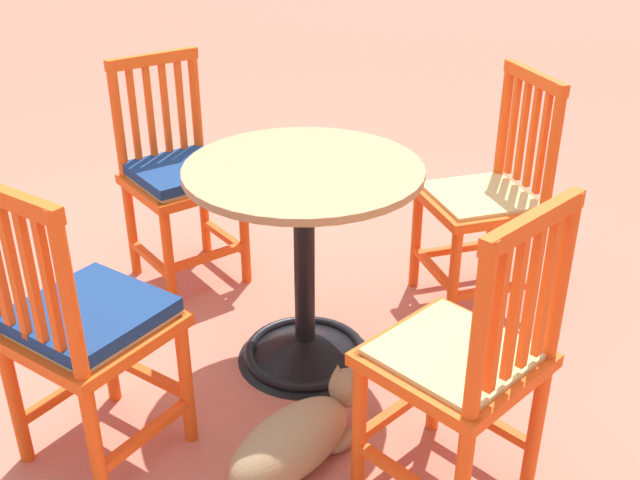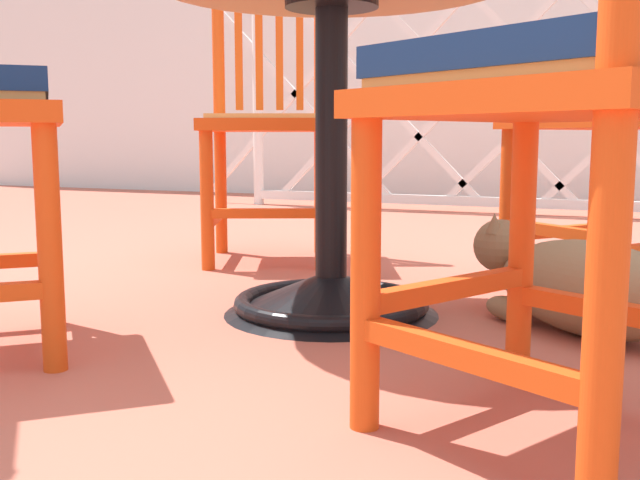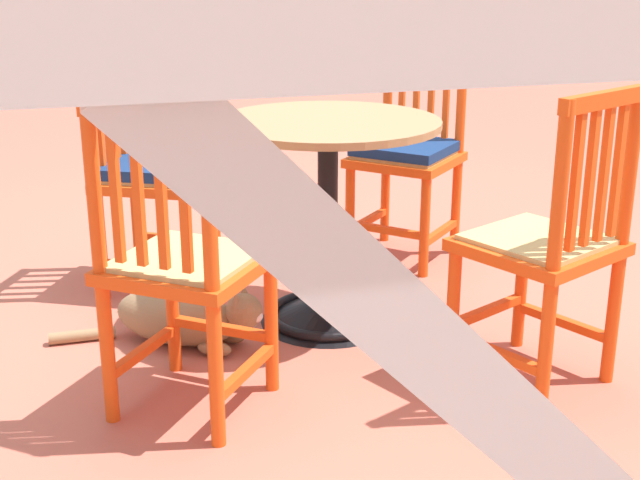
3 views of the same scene
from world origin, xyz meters
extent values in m
plane|color=#BC604C|center=(0.00, 0.00, 0.00)|extent=(24.00, 24.00, 0.00)
cone|color=black|center=(-0.04, 0.24, 0.05)|extent=(0.48, 0.48, 0.10)
torus|color=black|center=(-0.04, 0.24, 0.03)|extent=(0.44, 0.44, 0.04)
cylinder|color=black|center=(-0.04, 0.24, 0.37)|extent=(0.07, 0.07, 0.66)
cylinder|color=black|center=(-0.04, 0.24, 0.68)|extent=(0.20, 0.20, 0.04)
cylinder|color=#9E754C|center=(-0.04, 0.24, 0.72)|extent=(0.76, 0.76, 0.02)
cylinder|color=#E04C14|center=(-0.29, 0.76, 0.23)|extent=(0.04, 0.04, 0.45)
cylinder|color=#E04C14|center=(-0.60, 0.62, 0.23)|extent=(0.04, 0.04, 0.45)
cylinder|color=#E04C14|center=(-0.43, 1.07, 0.46)|extent=(0.04, 0.04, 0.91)
cylinder|color=#E04C14|center=(-0.74, 0.93, 0.46)|extent=(0.04, 0.04, 0.91)
cube|color=#E04C14|center=(-0.36, 0.91, 0.14)|extent=(0.17, 0.32, 0.03)
cube|color=#E04C14|center=(-0.67, 0.77, 0.14)|extent=(0.17, 0.32, 0.03)
cube|color=#E04C14|center=(-0.45, 0.69, 0.17)|extent=(0.32, 0.17, 0.03)
cube|color=#E04C14|center=(-0.52, 0.84, 0.43)|extent=(0.53, 0.53, 0.04)
cube|color=tan|center=(-0.52, 0.84, 0.45)|extent=(0.46, 0.46, 0.02)
cube|color=#E04C14|center=(-0.49, 1.04, 0.68)|extent=(0.03, 0.03, 0.39)
cube|color=#E04C14|center=(-0.56, 1.01, 0.68)|extent=(0.03, 0.03, 0.39)
cube|color=#E04C14|center=(-0.62, 0.98, 0.68)|extent=(0.03, 0.03, 0.39)
cube|color=#E04C14|center=(-0.68, 0.96, 0.68)|extent=(0.03, 0.03, 0.39)
cube|color=#E04C14|center=(-0.59, 1.00, 0.89)|extent=(0.36, 0.19, 0.04)
cylinder|color=#E04C14|center=(-0.55, -0.08, 0.23)|extent=(0.04, 0.04, 0.45)
cylinder|color=#E04C14|center=(-0.31, -0.32, 0.23)|extent=(0.04, 0.04, 0.45)
cylinder|color=#E04C14|center=(-0.79, -0.31, 0.46)|extent=(0.04, 0.04, 0.91)
cylinder|color=#E04C14|center=(-0.56, -0.56, 0.46)|extent=(0.04, 0.04, 0.91)
cube|color=#E04C14|center=(-0.67, -0.19, 0.14)|extent=(0.26, 0.26, 0.03)
cube|color=#E04C14|center=(-0.44, -0.44, 0.14)|extent=(0.26, 0.26, 0.03)
cube|color=#E04C14|center=(-0.43, -0.20, 0.17)|extent=(0.26, 0.26, 0.03)
cube|color=#E04C14|center=(-0.55, -0.32, 0.43)|extent=(0.57, 0.57, 0.04)
cube|color=tan|center=(-0.55, -0.32, 0.45)|extent=(0.49, 0.49, 0.02)
cube|color=#E04C14|center=(-0.75, -0.36, 0.68)|extent=(0.03, 0.03, 0.39)
cube|color=#E04C14|center=(-0.70, -0.41, 0.68)|extent=(0.03, 0.03, 0.39)
cube|color=#E04C14|center=(-0.65, -0.46, 0.68)|extent=(0.03, 0.03, 0.39)
cube|color=#E04C14|center=(-0.61, -0.51, 0.68)|extent=(0.03, 0.03, 0.39)
cube|color=#E04C14|center=(-0.68, -0.43, 0.89)|extent=(0.29, 0.30, 0.04)
cube|color=navy|center=(-0.55, -0.32, 0.48)|extent=(0.51, 0.51, 0.04)
cylinder|color=#E04C14|center=(0.25, -0.35, 0.23)|extent=(0.04, 0.04, 0.45)
cylinder|color=#E04C14|center=(0.41, -0.04, 0.23)|extent=(0.04, 0.04, 0.45)
cylinder|color=#E04C14|center=(0.56, -0.50, 0.46)|extent=(0.04, 0.04, 0.91)
cylinder|color=#E04C14|center=(0.71, -0.20, 0.46)|extent=(0.04, 0.04, 0.91)
cube|color=#E04C14|center=(0.40, -0.42, 0.14)|extent=(0.31, 0.18, 0.03)
cube|color=#E04C14|center=(0.56, -0.12, 0.14)|extent=(0.31, 0.18, 0.03)
cube|color=#E04C14|center=(0.33, -0.20, 0.17)|extent=(0.18, 0.31, 0.03)
cube|color=#E04C14|center=(0.48, -0.27, 0.43)|extent=(0.54, 0.54, 0.04)
cube|color=tan|center=(0.48, -0.27, 0.45)|extent=(0.47, 0.47, 0.02)
cube|color=#E04C14|center=(0.59, -0.44, 0.68)|extent=(0.03, 0.03, 0.39)
cube|color=#E04C14|center=(0.62, -0.38, 0.68)|extent=(0.03, 0.03, 0.39)
cube|color=#E04C14|center=(0.65, -0.32, 0.68)|extent=(0.03, 0.03, 0.39)
cube|color=#E04C14|center=(0.68, -0.26, 0.68)|extent=(0.03, 0.03, 0.39)
cube|color=#E04C14|center=(0.63, -0.35, 0.89)|extent=(0.20, 0.35, 0.04)
cube|color=navy|center=(0.48, -0.27, 0.48)|extent=(0.49, 0.49, 0.04)
cylinder|color=#E04C14|center=(0.53, 0.48, 0.23)|extent=(0.04, 0.04, 0.45)
cylinder|color=#E04C14|center=(0.26, 0.69, 0.23)|extent=(0.04, 0.04, 0.45)
cylinder|color=#E04C14|center=(0.74, 0.74, 0.46)|extent=(0.04, 0.04, 0.91)
cylinder|color=#E04C14|center=(0.48, 0.95, 0.46)|extent=(0.04, 0.04, 0.91)
cube|color=#E04C14|center=(0.64, 0.61, 0.14)|extent=(0.23, 0.28, 0.03)
cube|color=#E04C14|center=(0.37, 0.82, 0.14)|extent=(0.23, 0.28, 0.03)
cube|color=#E04C14|center=(0.40, 0.58, 0.17)|extent=(0.28, 0.23, 0.03)
cube|color=#E04C14|center=(0.50, 0.72, 0.43)|extent=(0.56, 0.56, 0.04)
cube|color=tan|center=(0.50, 0.72, 0.45)|extent=(0.49, 0.49, 0.02)
cube|color=#E04C14|center=(0.69, 0.79, 0.68)|extent=(0.03, 0.03, 0.39)
cube|color=#E04C14|center=(0.63, 0.83, 0.68)|extent=(0.03, 0.03, 0.39)
cube|color=#E04C14|center=(0.58, 0.87, 0.68)|extent=(0.03, 0.03, 0.39)
cube|color=#E04C14|center=(0.53, 0.91, 0.68)|extent=(0.03, 0.03, 0.39)
cube|color=#E04C14|center=(0.61, 0.85, 0.89)|extent=(0.32, 0.26, 0.04)
ellipsoid|color=#8E704C|center=(0.50, 0.28, 0.10)|extent=(0.47, 0.42, 0.19)
ellipsoid|color=silver|center=(0.42, 0.34, 0.08)|extent=(0.23, 0.23, 0.14)
sphere|color=#8E704C|center=(0.29, 0.43, 0.15)|extent=(0.12, 0.12, 0.12)
ellipsoid|color=silver|center=(0.26, 0.45, 0.14)|extent=(0.07, 0.07, 0.04)
cone|color=#8E704C|center=(0.29, 0.39, 0.20)|extent=(0.04, 0.04, 0.04)
cone|color=#8E704C|center=(0.32, 0.44, 0.20)|extent=(0.04, 0.04, 0.04)
ellipsoid|color=#8E704C|center=(0.33, 0.33, 0.03)|extent=(0.13, 0.12, 0.05)
ellipsoid|color=#8E704C|center=(0.40, 0.42, 0.03)|extent=(0.13, 0.12, 0.05)
cylinder|color=#8E704C|center=(0.81, 0.18, 0.02)|extent=(0.22, 0.04, 0.04)
camera|label=1|loc=(2.13, 0.57, 1.61)|focal=42.44mm
camera|label=2|loc=(0.58, -1.25, 0.39)|focal=41.38mm
camera|label=3|loc=(0.79, 3.00, 1.27)|focal=48.87mm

